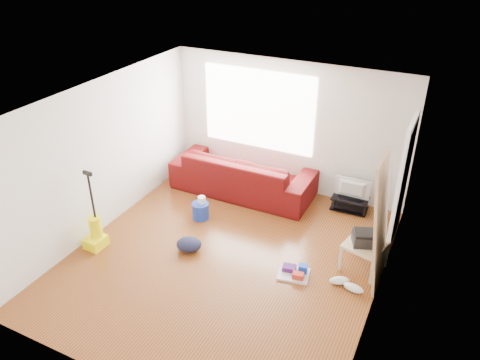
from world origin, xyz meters
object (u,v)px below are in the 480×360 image
at_px(bucket, 201,218).
at_px(cleaning_tray, 295,272).
at_px(sofa, 243,191).
at_px(vacuum, 95,233).
at_px(tv_stand, 350,203).
at_px(backpack, 189,250).
at_px(side_table, 365,248).

height_order(bucket, cleaning_tray, cleaning_tray).
bearing_deg(bucket, sofa, 77.16).
relative_size(cleaning_tray, vacuum, 0.38).
xyz_separation_m(tv_stand, cleaning_tray, (-0.26, -2.13, -0.08)).
xyz_separation_m(cleaning_tray, vacuum, (-3.10, -0.72, 0.20)).
relative_size(sofa, bucket, 9.06).
bearing_deg(bucket, tv_stand, 32.00).
height_order(sofa, cleaning_tray, sofa).
bearing_deg(vacuum, tv_stand, 42.94).
relative_size(cleaning_tray, backpack, 1.27).
relative_size(side_table, backpack, 1.64).
bearing_deg(bucket, vacuum, -127.02).
distance_m(tv_stand, side_table, 1.66).
bearing_deg(side_table, sofa, 154.21).
distance_m(sofa, side_table, 2.92).
distance_m(sofa, bucket, 1.18).
relative_size(backpack, vacuum, 0.30).
xyz_separation_m(sofa, bucket, (-0.26, -1.15, 0.00)).
xyz_separation_m(tv_stand, vacuum, (-3.36, -2.86, 0.12)).
xyz_separation_m(sofa, backpack, (0.04, -2.03, 0.00)).
relative_size(sofa, backpack, 6.74).
distance_m(side_table, cleaning_tray, 1.09).
xyz_separation_m(sofa, side_table, (2.61, -1.26, 0.38)).
bearing_deg(cleaning_tray, sofa, 133.31).
xyz_separation_m(sofa, cleaning_tray, (1.76, -1.86, 0.05)).
relative_size(side_table, cleaning_tray, 1.29).
relative_size(sofa, vacuum, 2.02).
height_order(side_table, backpack, side_table).
bearing_deg(tv_stand, vacuum, -141.32).
xyz_separation_m(bucket, backpack, (0.30, -0.88, 0.00)).
bearing_deg(vacuum, side_table, 21.12).
bearing_deg(side_table, cleaning_tray, -144.65).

